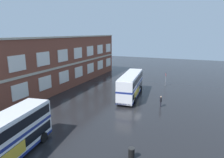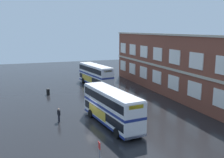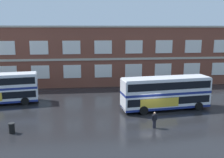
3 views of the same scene
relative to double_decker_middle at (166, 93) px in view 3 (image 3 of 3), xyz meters
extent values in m
plane|color=black|center=(-2.30, 0.81, -2.15)|extent=(120.00, 120.00, 0.00)
cube|color=brown|center=(-4.19, 16.81, 2.88)|extent=(52.25, 8.00, 10.07)
cube|color=#B2A893|center=(-4.19, 12.73, 2.68)|extent=(52.25, 0.16, 0.36)
cube|color=#B2A893|center=(-4.19, 12.76, 8.07)|extent=(52.25, 0.28, 0.30)
cube|color=silver|center=(-22.47, 12.75, 0.67)|extent=(2.93, 0.12, 2.21)
cube|color=silver|center=(-17.25, 12.75, 0.67)|extent=(2.93, 0.12, 2.21)
cube|color=silver|center=(-12.02, 12.75, 0.67)|extent=(2.93, 0.12, 2.21)
cube|color=silver|center=(-6.80, 12.75, 0.67)|extent=(2.93, 0.12, 2.21)
cube|color=silver|center=(-1.57, 12.75, 0.67)|extent=(2.93, 0.12, 2.21)
cube|color=silver|center=(3.65, 12.75, 0.67)|extent=(2.93, 0.12, 2.21)
cube|color=silver|center=(8.88, 12.75, 0.67)|extent=(2.93, 0.12, 2.21)
cube|color=silver|center=(14.10, 12.75, 0.67)|extent=(2.93, 0.12, 2.21)
cube|color=silver|center=(-22.47, 12.75, 4.70)|extent=(2.93, 0.12, 2.21)
cube|color=silver|center=(-17.25, 12.75, 4.70)|extent=(2.93, 0.12, 2.21)
cube|color=silver|center=(-12.02, 12.75, 4.70)|extent=(2.93, 0.12, 2.21)
cube|color=silver|center=(-6.80, 12.75, 4.70)|extent=(2.93, 0.12, 2.21)
cube|color=silver|center=(-1.57, 12.75, 4.70)|extent=(2.93, 0.12, 2.21)
cube|color=silver|center=(3.65, 12.75, 4.70)|extent=(2.93, 0.12, 2.21)
cube|color=silver|center=(8.88, 12.75, 4.70)|extent=(2.93, 0.12, 2.21)
cube|color=silver|center=(14.10, 12.75, 4.70)|extent=(2.93, 0.12, 2.21)
cube|color=yellow|center=(-16.43, 5.22, 1.45)|extent=(0.31, 1.65, 0.40)
cylinder|color=black|center=(-17.83, 3.72, -1.63)|extent=(1.08, 0.47, 1.04)
cylinder|color=black|center=(-18.22, 6.24, -1.63)|extent=(1.08, 0.47, 1.04)
cube|color=silver|center=(0.00, 0.00, -0.92)|extent=(11.22, 3.81, 1.75)
cube|color=black|center=(0.00, 0.00, -0.71)|extent=(10.79, 3.80, 0.90)
cube|color=navy|center=(0.00, 0.00, 0.10)|extent=(11.22, 3.81, 0.30)
cube|color=silver|center=(0.00, 0.00, 1.03)|extent=(11.22, 3.81, 1.55)
cube|color=black|center=(0.00, 0.00, 1.10)|extent=(10.79, 3.80, 0.90)
cube|color=navy|center=(0.00, 0.00, -1.66)|extent=(11.22, 3.83, 0.28)
cube|color=silver|center=(0.00, 0.00, 1.86)|extent=(10.99, 3.69, 0.12)
cube|color=gold|center=(-1.16, -1.43, -0.84)|extent=(4.81, 0.59, 1.10)
cube|color=yellow|center=(5.43, 0.64, 1.45)|extent=(0.25, 1.65, 0.40)
cylinder|color=black|center=(3.97, -0.82, -1.63)|extent=(1.07, 0.44, 1.04)
cylinder|color=black|center=(3.67, 1.72, -1.63)|extent=(1.07, 0.44, 1.04)
cylinder|color=black|center=(-3.13, -1.65, -1.63)|extent=(1.07, 0.44, 1.04)
cylinder|color=black|center=(-3.43, 0.88, -1.63)|extent=(1.07, 0.44, 1.04)
cylinder|color=black|center=(-3.08, -5.73, -1.72)|extent=(0.20, 0.20, 0.85)
cylinder|color=black|center=(-2.89, -5.66, -1.72)|extent=(0.20, 0.20, 0.85)
cube|color=black|center=(-2.98, -5.69, -1.00)|extent=(0.46, 0.36, 0.60)
cylinder|color=black|center=(-3.23, -5.78, -1.03)|extent=(0.14, 0.14, 0.57)
cylinder|color=black|center=(-2.74, -5.61, -1.03)|extent=(0.14, 0.14, 0.57)
sphere|color=tan|center=(-2.98, -5.69, -0.56)|extent=(0.22, 0.22, 0.22)
cylinder|color=black|center=(-17.01, -5.45, -1.67)|extent=(0.56, 0.56, 0.95)
cylinder|color=black|center=(-17.01, -5.45, -1.16)|extent=(0.60, 0.60, 0.08)
camera|label=1|loc=(-32.40, -9.99, 8.85)|focal=32.25mm
camera|label=2|loc=(27.67, -9.87, 8.91)|focal=41.95mm
camera|label=3|loc=(-9.82, -28.92, 7.82)|focal=39.97mm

